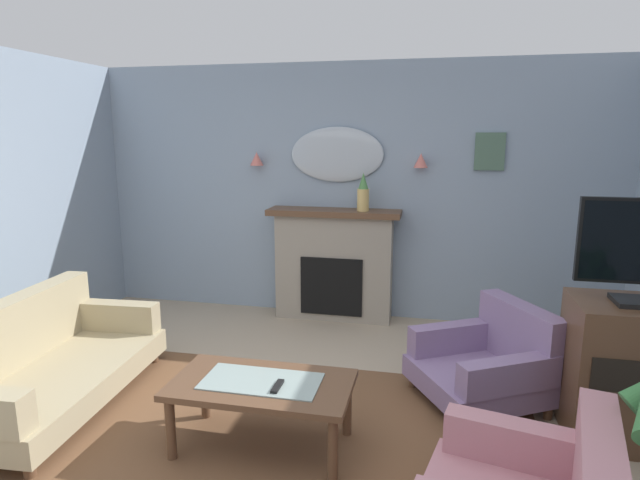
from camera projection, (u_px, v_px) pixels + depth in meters
name	position (u px, v px, depth m)	size (l,w,h in m)	color
floor	(270.00, 478.00, 3.05)	(6.39, 6.57, 0.10)	tan
wall_back	(350.00, 192.00, 5.49)	(6.39, 0.10, 2.63)	#8C9EB2
patterned_rug	(280.00, 449.00, 3.23)	(3.20, 2.40, 0.01)	brown
fireplace	(334.00, 265.00, 5.46)	(1.36, 0.36, 1.16)	gray
mantel_vase_centre	(363.00, 193.00, 5.21)	(0.12, 0.12, 0.38)	tan
wall_mirror	(337.00, 154.00, 5.36)	(0.96, 0.06, 0.56)	#B2BCC6
wall_sconce_left	(257.00, 159.00, 5.50)	(0.14, 0.14, 0.14)	#D17066
wall_sconce_right	(421.00, 161.00, 5.15)	(0.14, 0.14, 0.14)	#D17066
framed_picture	(490.00, 152.00, 5.05)	(0.28, 0.03, 0.36)	#4C6B56
coffee_table	(262.00, 390.00, 3.19)	(1.10, 0.60, 0.45)	brown
tv_remote	(277.00, 387.00, 3.09)	(0.04, 0.16, 0.02)	black
floral_couch	(43.00, 363.00, 3.72)	(0.97, 1.77, 0.76)	tan
armchair_by_coffee_table	(490.00, 361.00, 3.78)	(1.11, 1.10, 0.71)	gray
tv_cabinet	(635.00, 372.00, 3.28)	(0.80, 0.57, 0.90)	brown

